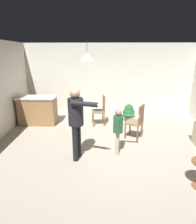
# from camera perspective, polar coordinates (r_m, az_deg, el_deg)

# --- Properties ---
(ground) EXTENTS (7.68, 7.68, 0.00)m
(ground) POSITION_cam_1_polar(r_m,az_deg,el_deg) (4.65, 4.51, -12.68)
(ground) COLOR #9E9384
(wall_back) EXTENTS (6.40, 0.10, 2.70)m
(wall_back) POSITION_cam_1_polar(r_m,az_deg,el_deg) (7.29, 3.44, 9.67)
(wall_back) COLOR silver
(wall_back) RESTS_ON ground
(kitchen_counter) EXTENTS (1.26, 0.66, 0.95)m
(kitchen_counter) POSITION_cam_1_polar(r_m,az_deg,el_deg) (6.69, -17.81, 0.50)
(kitchen_counter) COLOR olive
(kitchen_counter) RESTS_ON ground
(person_adult) EXTENTS (0.74, 0.62, 1.65)m
(person_adult) POSITION_cam_1_polar(r_m,az_deg,el_deg) (4.06, -6.57, -1.38)
(person_adult) COLOR black
(person_adult) RESTS_ON ground
(person_child) EXTENTS (0.60, 0.32, 1.13)m
(person_child) POSITION_cam_1_polar(r_m,az_deg,el_deg) (4.38, 6.25, -4.51)
(person_child) COLOR tan
(person_child) RESTS_ON ground
(dining_chair_by_counter) EXTENTS (0.57, 0.57, 1.00)m
(dining_chair_by_counter) POSITION_cam_1_polar(r_m,az_deg,el_deg) (5.31, 11.71, -2.56)
(dining_chair_by_counter) COLOR brown
(dining_chair_by_counter) RESTS_ON ground
(dining_chair_near_wall) EXTENTS (0.47, 0.47, 1.00)m
(dining_chair_near_wall) POSITION_cam_1_polar(r_m,az_deg,el_deg) (6.27, 0.72, 0.89)
(dining_chair_near_wall) COLOR brown
(dining_chair_near_wall) RESTS_ON ground
(potted_plant_corner) EXTENTS (0.41, 0.41, 0.64)m
(potted_plant_corner) POSITION_cam_1_polar(r_m,az_deg,el_deg) (6.68, 9.33, -0.04)
(potted_plant_corner) COLOR #4C4742
(potted_plant_corner) RESTS_ON ground
(ceiling_light_pendant) EXTENTS (0.32, 0.32, 0.55)m
(ceiling_light_pendant) POSITION_cam_1_polar(r_m,az_deg,el_deg) (5.07, -3.37, 16.52)
(ceiling_light_pendant) COLOR silver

